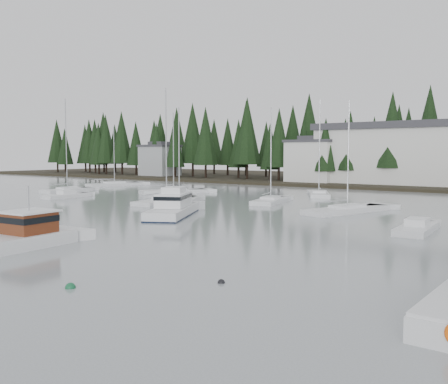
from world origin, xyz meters
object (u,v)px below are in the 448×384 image
Objects in this scene: lobster_boat_brown at (10,241)px; sailboat_12 at (179,203)px; house_far_west at (160,160)px; sailboat_10 at (347,212)px; sailboat_5 at (115,185)px; runabout_1 at (417,230)px; harbor_inn at (398,154)px; sailboat_6 at (174,193)px; sailboat_11 at (67,191)px; runabout_0 at (67,197)px; sailboat_9 at (271,202)px; cabin_cruiser_center at (173,209)px; sailboat_0 at (319,195)px; house_west at (313,160)px; sailboat_1 at (167,202)px.

lobster_boat_brown is 28.76m from sailboat_12.
sailboat_10 is at bearing -32.67° from house_far_west.
sailboat_5 reaches higher than lobster_boat_brown.
runabout_1 is at bearing -45.17° from lobster_boat_brown.
sailboat_6 is at bearing -122.30° from harbor_inn.
sailboat_5 is at bearing 15.64° from sailboat_11.
runabout_1 is (74.31, -50.53, -4.27)m from house_far_west.
harbor_inn reaches higher than sailboat_12.
sailboat_12 is at bearing -82.74° from runabout_0.
sailboat_12 is at bearing 120.23° from sailboat_9.
sailboat_9 is (19.21, -4.14, 0.01)m from sailboat_6.
sailboat_5 is 21.06m from sailboat_6.
harbor_inn is 4.46× the size of runabout_0.
sailboat_6 is 1.04× the size of sailboat_9.
cabin_cruiser_center is at bearing -168.06° from sailboat_12.
sailboat_12 is 1.68× the size of runabout_1.
harbor_inn is 57.15m from sailboat_11.
sailboat_0 reaches higher than house_far_west.
sailboat_11 reaches higher than cabin_cruiser_center.
sailboat_6 is 31.42m from sailboat_10.
sailboat_12 is (-9.81, 27.03, -0.45)m from lobster_boat_brown.
sailboat_6 is at bearing 23.43° from lobster_boat_brown.
sailboat_6 is (-22.26, -35.21, -5.72)m from harbor_inn.
house_west is 27.29m from sailboat_0.
sailboat_5 is 36.12m from sailboat_12.
lobster_boat_brown is at bearing -132.77° from runabout_0.
harbor_inn is at bearing -25.21° from sailboat_1.
harbor_inn is 2.53× the size of sailboat_10.
sailboat_0 is (12.52, -23.82, -4.57)m from house_west.
sailboat_11 is (-45.15, -0.04, 0.04)m from sailboat_10.
sailboat_0 reaches higher than lobster_boat_brown.
lobster_boat_brown is 32.11m from sailboat_10.
sailboat_0 is 1.98× the size of runabout_1.
sailboat_5 is (-38.24, 26.67, -0.59)m from cabin_cruiser_center.
sailboat_9 is (53.99, -38.00, -4.34)m from house_far_west.
sailboat_6 is (20.10, -6.28, 0.01)m from sailboat_5.
cabin_cruiser_center is at bearing -45.72° from house_far_west.
house_far_west is 0.75× the size of sailboat_5.
lobster_boat_brown is 1.31× the size of runabout_1.
harbor_inn is 48.44m from sailboat_12.
sailboat_0 is at bearing -95.32° from harbor_inn.
house_west is 45.72m from sailboat_11.
sailboat_10 is 19.49m from sailboat_12.
sailboat_9 is 0.81× the size of sailboat_11.
runabout_0 is at bearing -134.02° from sailboat_5.
harbor_inn is at bearing 14.54° from runabout_1.
sailboat_11 is (-34.48, -16.01, 0.01)m from sailboat_0.
house_west is 37.72m from sailboat_5.
sailboat_6 is at bearing 91.71° from sailboat_10.
sailboat_9 is 34.17m from sailboat_11.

